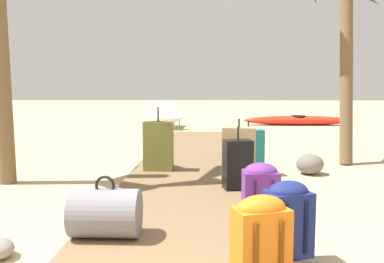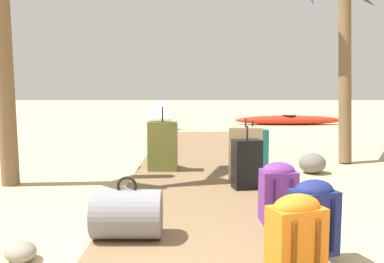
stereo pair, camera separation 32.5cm
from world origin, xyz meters
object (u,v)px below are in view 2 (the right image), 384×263
object	(u,v)px
kayak	(287,120)
backpack_navy	(312,215)
backpack_orange	(295,239)
duffel_bag_grey	(126,214)
suitcase_tan	(244,153)
suitcase_olive	(161,146)
suitcase_teal	(250,150)
backpack_purple	(277,191)
suitcase_black	(245,164)
lounge_chair	(159,117)

from	to	relation	value
kayak	backpack_navy	bearing A→B (deg)	-101.92
backpack_orange	kayak	xyz separation A→B (m)	(2.56, 11.43, -0.23)
duffel_bag_grey	suitcase_tan	world-z (taller)	suitcase_tan
backpack_orange	kayak	size ratio (longest dim) A/B	0.16
backpack_orange	suitcase_olive	bearing A→B (deg)	106.50
suitcase_teal	suitcase_olive	world-z (taller)	suitcase_olive
backpack_purple	kayak	bearing A→B (deg)	76.66
backpack_purple	suitcase_teal	bearing A→B (deg)	87.68
backpack_purple	suitcase_tan	distance (m)	1.76
suitcase_black	backpack_navy	bearing A→B (deg)	-83.11
suitcase_black	suitcase_tan	world-z (taller)	suitcase_tan
suitcase_olive	lounge_chair	xyz separation A→B (m)	(-0.52, 6.74, -0.11)
duffel_bag_grey	backpack_orange	xyz separation A→B (m)	(1.15, -0.84, 0.11)
backpack_orange	kayak	distance (m)	11.71
suitcase_tan	lounge_chair	world-z (taller)	suitcase_tan
backpack_orange	suitcase_olive	distance (m)	3.72
duffel_bag_grey	backpack_purple	size ratio (longest dim) A/B	1.01
suitcase_teal	suitcase_black	xyz separation A→B (m)	(-0.22, -1.10, -0.00)
suitcase_olive	suitcase_black	distance (m)	1.52
suitcase_olive	suitcase_black	xyz separation A→B (m)	(1.08, -1.07, -0.06)
backpack_navy	kayak	xyz separation A→B (m)	(2.30, 10.89, -0.21)
suitcase_olive	suitcase_black	size ratio (longest dim) A/B	1.23
backpack_orange	backpack_navy	bearing A→B (deg)	64.18
backpack_orange	backpack_navy	world-z (taller)	backpack_orange
kayak	duffel_bag_grey	bearing A→B (deg)	-109.32
suitcase_teal	backpack_orange	bearing A→B (deg)	-93.78
suitcase_teal	suitcase_black	size ratio (longest dim) A/B	0.96
duffel_bag_grey	lounge_chair	xyz separation A→B (m)	(-0.42, 9.46, 0.05)
suitcase_olive	suitcase_tan	xyz separation A→B (m)	(1.12, -0.57, -0.01)
suitcase_teal	lounge_chair	size ratio (longest dim) A/B	0.45
backpack_orange	backpack_navy	distance (m)	0.59
backpack_purple	suitcase_tan	xyz separation A→B (m)	(-0.08, 1.76, 0.06)
backpack_purple	suitcase_olive	bearing A→B (deg)	117.28
duffel_bag_grey	kayak	world-z (taller)	duffel_bag_grey
backpack_navy	kayak	world-z (taller)	backpack_navy
backpack_navy	lounge_chair	bearing A→B (deg)	100.62
kayak	suitcase_teal	bearing A→B (deg)	-106.50
suitcase_olive	suitcase_tan	distance (m)	1.25
backpack_navy	lounge_chair	size ratio (longest dim) A/B	0.34
suitcase_olive	kayak	size ratio (longest dim) A/B	0.26
duffel_bag_grey	lounge_chair	bearing A→B (deg)	92.54
backpack_purple	suitcase_black	xyz separation A→B (m)	(-0.12, 1.25, 0.01)
backpack_purple	suitcase_olive	distance (m)	2.61
suitcase_teal	backpack_navy	distance (m)	3.06
suitcase_teal	suitcase_tan	world-z (taller)	suitcase_tan
backpack_orange	kayak	bearing A→B (deg)	77.38
suitcase_teal	backpack_navy	bearing A→B (deg)	-89.63
duffel_bag_grey	suitcase_tan	xyz separation A→B (m)	(1.22, 2.16, 0.14)
suitcase_black	duffel_bag_grey	bearing A→B (deg)	-125.36
backpack_orange	suitcase_tan	size ratio (longest dim) A/B	0.73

